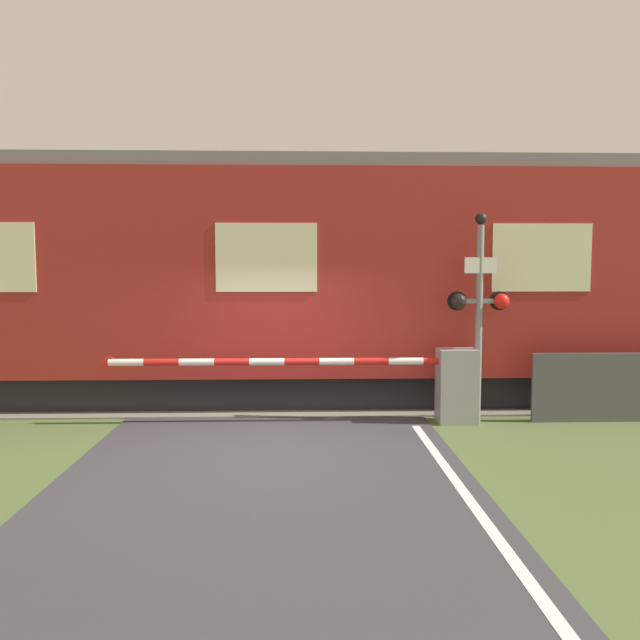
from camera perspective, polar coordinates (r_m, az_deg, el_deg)
The scene contains 6 objects.
ground_plane at distance 8.68m, azimuth -4.48°, elevation -11.52°, with size 80.00×80.00×0.00m, color #4C6033.
track_bed at distance 11.83m, azimuth -3.73°, elevation -6.99°, with size 36.00×3.20×0.13m.
train at distance 11.59m, azimuth -4.53°, elevation 3.65°, with size 16.47×2.79×4.33m.
crossing_barrier at distance 9.97m, azimuth 9.71°, elevation -5.55°, with size 5.82×0.44×1.17m.
signal_post at distance 10.03m, azimuth 14.36°, elevation 1.37°, with size 0.97×0.26×3.29m.
roadside_fence at distance 10.99m, azimuth 25.67°, elevation -5.57°, with size 2.79×0.06×1.10m.
Camera 1 is at (0.41, -8.32, 2.43)m, focal length 35.00 mm.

